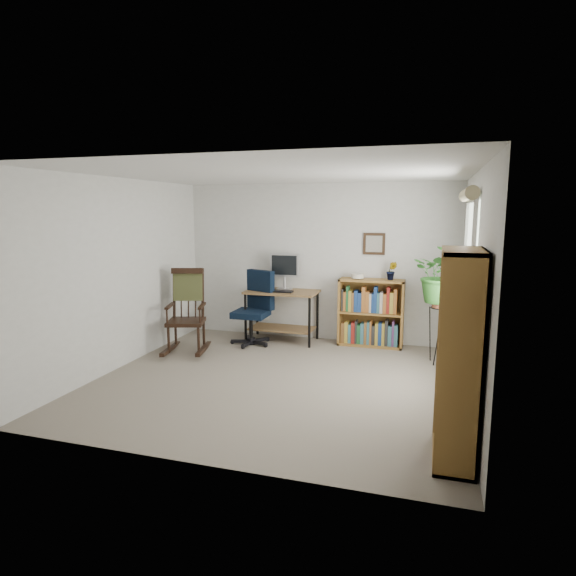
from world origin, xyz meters
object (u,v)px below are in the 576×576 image
(office_chair, at_px, (251,308))
(low_bookshelf, at_px, (371,313))
(tall_bookshelf, at_px, (458,357))
(rocking_chair, at_px, (186,310))
(desk, at_px, (282,316))

(office_chair, xyz_separation_m, low_bookshelf, (1.72, 0.45, -0.06))
(low_bookshelf, relative_size, tall_bookshelf, 0.59)
(rocking_chair, distance_m, tall_bookshelf, 4.09)
(desk, distance_m, office_chair, 0.53)
(desk, xyz_separation_m, rocking_chair, (-1.12, -0.95, 0.21))
(rocking_chair, relative_size, tall_bookshelf, 0.70)
(rocking_chair, xyz_separation_m, tall_bookshelf, (3.53, -2.04, 0.25))
(desk, relative_size, office_chair, 0.97)
(rocking_chair, xyz_separation_m, low_bookshelf, (2.47, 1.07, -0.10))
(desk, height_order, low_bookshelf, low_bookshelf)
(low_bookshelf, distance_m, tall_bookshelf, 3.31)
(low_bookshelf, bearing_deg, office_chair, -165.33)
(office_chair, distance_m, tall_bookshelf, 3.87)
(desk, bearing_deg, rocking_chair, -139.78)
(desk, distance_m, rocking_chair, 1.49)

